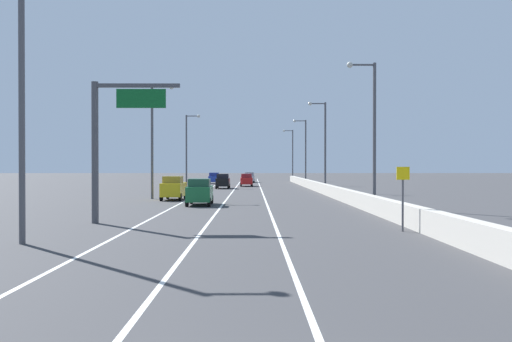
{
  "coord_description": "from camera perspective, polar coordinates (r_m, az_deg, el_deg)",
  "views": [
    {
      "loc": [
        0.33,
        -4.81,
        3.03
      ],
      "look_at": [
        0.67,
        40.97,
        2.61
      ],
      "focal_mm": 36.82,
      "sensor_mm": 36.0,
      "label": 1
    }
  ],
  "objects": [
    {
      "name": "car_yellow_0",
      "position": [
        47.66,
        -8.95,
        -1.85
      ],
      "size": [
        1.92,
        4.09,
        2.13
      ],
      "color": "gold",
      "rests_on": "ground_plane"
    },
    {
      "name": "lamp_post_left_far",
      "position": [
        77.4,
        -7.39,
        2.76
      ],
      "size": [
        2.14,
        0.44,
        10.58
      ],
      "color": "#4C4C51",
      "rests_on": "ground_plane"
    },
    {
      "name": "lamp_post_left_mid",
      "position": [
        49.54,
        -10.94,
        4.01
      ],
      "size": [
        2.14,
        0.44,
        10.58
      ],
      "color": "#4C4C51",
      "rests_on": "ground_plane"
    },
    {
      "name": "car_green_2",
      "position": [
        40.96,
        -6.13,
        -2.28
      ],
      "size": [
        1.95,
        4.25,
        2.06
      ],
      "color": "#196033",
      "rests_on": "ground_plane"
    },
    {
      "name": "lamp_post_right_second",
      "position": [
        39.0,
        12.39,
        4.96
      ],
      "size": [
        2.14,
        0.44,
        10.58
      ],
      "color": "#4C4C51",
      "rests_on": "ground_plane"
    },
    {
      "name": "jersey_barrier_right",
      "position": [
        45.57,
        9.55,
        -2.6
      ],
      "size": [
        0.6,
        120.0,
        1.1
      ],
      "primitive_type": "cube",
      "color": "#B2ADA3",
      "rests_on": "ground_plane"
    },
    {
      "name": "car_blue_1",
      "position": [
        90.83,
        -4.56,
        -0.78
      ],
      "size": [
        1.94,
        4.49,
        1.92
      ],
      "color": "#1E389E",
      "rests_on": "ground_plane"
    },
    {
      "name": "overhead_sign_gantry",
      "position": [
        28.87,
        -15.69,
        3.88
      ],
      "size": [
        4.68,
        0.36,
        7.5
      ],
      "color": "#47474C",
      "rests_on": "ground_plane"
    },
    {
      "name": "car_black_4",
      "position": [
        71.18,
        -3.62,
        -1.11
      ],
      "size": [
        1.83,
        4.02,
        1.99
      ],
      "color": "black",
      "rests_on": "ground_plane"
    },
    {
      "name": "lane_stripe_center",
      "position": [
        59.94,
        -2.65,
        -2.37
      ],
      "size": [
        0.16,
        130.0,
        0.0
      ],
      "primitive_type": "cube",
      "color": "silver",
      "rests_on": "ground_plane"
    },
    {
      "name": "lane_stripe_left",
      "position": [
        60.17,
        -5.98,
        -2.36
      ],
      "size": [
        0.16,
        130.0,
        0.0
      ],
      "primitive_type": "cube",
      "color": "silver",
      "rests_on": "ground_plane"
    },
    {
      "name": "car_silver_3",
      "position": [
        97.27,
        -0.75,
        -0.69
      ],
      "size": [
        2.04,
        4.57,
        1.92
      ],
      "color": "#B7B7BC",
      "rests_on": "ground_plane"
    },
    {
      "name": "lamp_post_left_near",
      "position": [
        22.44,
        -23.53,
        8.22
      ],
      "size": [
        2.14,
        0.44,
        10.58
      ],
      "color": "#4C4C51",
      "rests_on": "ground_plane"
    },
    {
      "name": "lamp_post_right_third",
      "position": [
        62.02,
        7.31,
        3.32
      ],
      "size": [
        2.14,
        0.44,
        10.58
      ],
      "color": "#4C4C51",
      "rests_on": "ground_plane"
    },
    {
      "name": "lane_stripe_right",
      "position": [
        59.9,
        0.7,
        -2.37
      ],
      "size": [
        0.16,
        130.0,
        0.0
      ],
      "primitive_type": "cube",
      "color": "silver",
      "rests_on": "ground_plane"
    },
    {
      "name": "lamp_post_right_fifth",
      "position": [
        108.66,
        3.87,
        2.12
      ],
      "size": [
        2.14,
        0.44,
        10.58
      ],
      "color": "#4C4C51",
      "rests_on": "ground_plane"
    },
    {
      "name": "ground_plane",
      "position": [
        68.88,
        -0.69,
        -1.99
      ],
      "size": [
        320.0,
        320.0,
        0.0
      ],
      "primitive_type": "plane",
      "color": "#38383A"
    },
    {
      "name": "car_red_5",
      "position": [
        78.9,
        -1.06,
        -0.98
      ],
      "size": [
        1.95,
        4.16,
        1.9
      ],
      "color": "red",
      "rests_on": "ground_plane"
    },
    {
      "name": "speed_advisory_sign",
      "position": [
        25.23,
        15.66,
        -2.37
      ],
      "size": [
        0.6,
        0.11,
        3.0
      ],
      "color": "#4C4C51",
      "rests_on": "ground_plane"
    },
    {
      "name": "lamp_post_right_fourth",
      "position": [
        85.32,
        5.25,
        2.55
      ],
      "size": [
        2.14,
        0.44,
        10.58
      ],
      "color": "#4C4C51",
      "rests_on": "ground_plane"
    }
  ]
}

